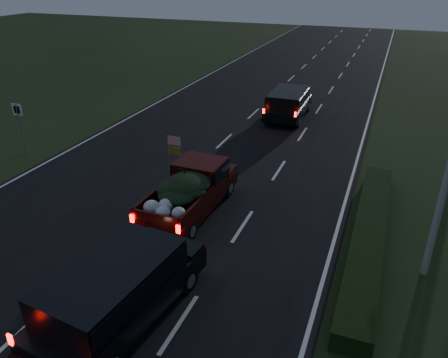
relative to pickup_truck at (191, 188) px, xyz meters
The scene contains 7 objects.
ground 3.34m from the pickup_truck, 116.76° to the right, with size 120.00×120.00×0.00m, color black.
road_asphalt 3.34m from the pickup_truck, 116.76° to the right, with size 14.00×120.00×0.02m, color black.
hedge_row 6.39m from the pickup_truck, ahead, with size 1.00×10.00×0.60m, color black.
route_sign 10.19m from the pickup_truck, 167.85° to the left, with size 0.55×0.08×2.50m.
pickup_truck is the anchor object (origin of this frame).
lead_suv 12.13m from the pickup_truck, 86.65° to the left, with size 2.07×4.80×1.37m.
rear_suv 5.83m from the pickup_truck, 83.23° to the right, with size 2.64×5.24×1.45m.
Camera 1 is at (7.72, -9.93, 8.30)m, focal length 35.00 mm.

